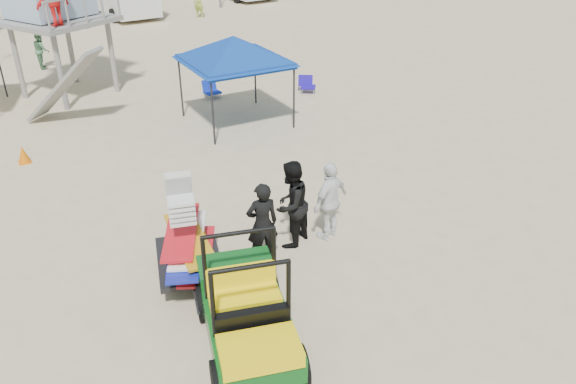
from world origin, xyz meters
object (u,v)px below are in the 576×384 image
utility_cart (246,306)px  man_left (262,224)px  canopy_blue (234,41)px  surf_trailer (187,243)px

utility_cart → man_left: (1.52, 2.04, -0.02)m
man_left → canopy_blue: bearing=-101.1°
canopy_blue → man_left: bearing=-114.9°
surf_trailer → man_left: surf_trailer is taller
surf_trailer → man_left: 1.55m
utility_cart → canopy_blue: 10.66m
surf_trailer → man_left: (1.51, -0.30, 0.08)m
man_left → canopy_blue: 8.20m
utility_cart → man_left: size_ratio=1.60×
utility_cart → surf_trailer: 2.34m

